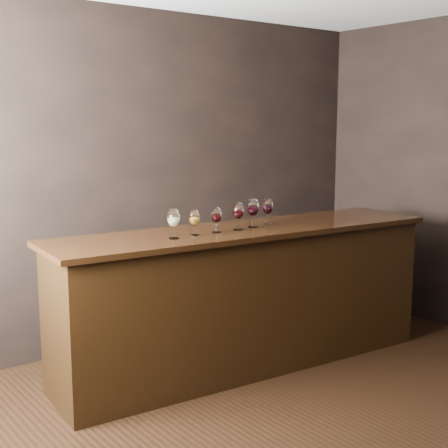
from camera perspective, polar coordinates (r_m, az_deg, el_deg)
ground at (r=3.94m, az=8.83°, el=-19.18°), size 5.00×5.00×0.00m
room_shell at (r=3.38m, az=5.44°, el=8.20°), size 5.02×4.52×2.81m
bar_counter at (r=4.82m, az=2.06°, el=-6.94°), size 3.03×0.90×1.05m
bar_top at (r=4.70m, az=2.10°, el=-0.58°), size 3.14×0.98×0.04m
back_bar_shelf at (r=5.57m, az=-2.20°, el=-5.75°), size 2.36×0.40×0.85m
glass_white at (r=4.26m, az=-4.63°, el=0.47°), size 0.09×0.09×0.20m
glass_amber at (r=4.38m, az=-2.72°, el=0.51°), size 0.07×0.07×0.18m
glass_red_a at (r=4.47m, az=-0.70°, el=0.75°), size 0.08×0.08×0.18m
glass_red_b at (r=4.58m, az=1.29°, el=1.13°), size 0.09×0.09×0.20m
glass_red_c at (r=4.71m, az=2.65°, el=1.45°), size 0.09×0.09×0.21m
glass_red_d at (r=4.85m, az=4.01°, el=1.55°), size 0.08×0.08×0.20m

